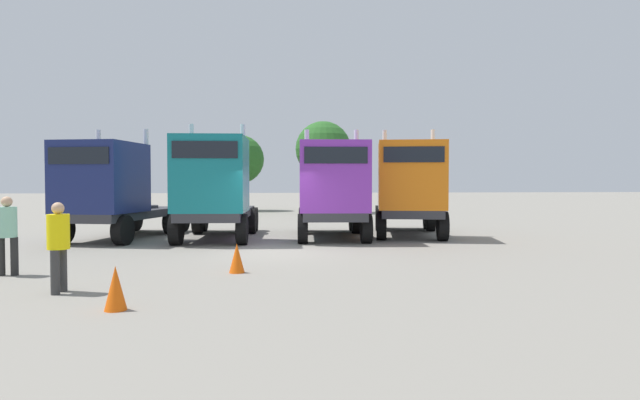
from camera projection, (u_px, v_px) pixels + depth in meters
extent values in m
plane|color=gray|center=(277.00, 252.00, 15.42)|extent=(200.00, 200.00, 0.00)
cube|color=#333338|center=(128.00, 214.00, 19.58)|extent=(3.71, 6.54, 0.30)
cube|color=navy|center=(101.00, 178.00, 17.75)|extent=(2.98, 3.11, 2.44)
cube|color=black|center=(78.00, 156.00, 16.43)|extent=(2.04, 0.58, 0.55)
cylinder|color=silver|center=(146.00, 170.00, 19.05)|extent=(0.22, 0.22, 3.04)
cylinder|color=silver|center=(99.00, 170.00, 19.30)|extent=(0.22, 0.22, 3.04)
cylinder|color=#333338|center=(144.00, 207.00, 20.92)|extent=(1.35, 1.35, 0.12)
cylinder|color=black|center=(123.00, 230.00, 17.08)|extent=(0.60, 1.07, 1.01)
cylinder|color=black|center=(62.00, 229.00, 17.37)|extent=(0.60, 1.07, 1.01)
cylinder|color=black|center=(171.00, 222.00, 20.92)|extent=(0.60, 1.07, 1.01)
cylinder|color=black|center=(121.00, 221.00, 21.21)|extent=(0.60, 1.07, 1.01)
cylinder|color=black|center=(182.00, 220.00, 22.01)|extent=(0.60, 1.07, 1.01)
cylinder|color=black|center=(134.00, 219.00, 22.30)|extent=(0.60, 1.07, 1.01)
cube|color=#333338|center=(219.00, 213.00, 19.54)|extent=(2.67, 6.34, 0.30)
cube|color=#14727A|center=(211.00, 174.00, 17.64)|extent=(2.58, 2.66, 2.59)
cube|color=black|center=(205.00, 150.00, 16.36)|extent=(2.10, 0.20, 0.55)
cylinder|color=silver|center=(243.00, 167.00, 19.07)|extent=(0.19, 0.19, 3.19)
cylinder|color=silver|center=(192.00, 167.00, 18.97)|extent=(0.19, 0.19, 3.19)
cylinder|color=#333338|center=(224.00, 206.00, 20.90)|extent=(1.18, 1.18, 0.12)
cylinder|color=black|center=(242.00, 229.00, 17.22)|extent=(0.43, 1.06, 1.04)
cylinder|color=black|center=(176.00, 230.00, 17.10)|extent=(0.43, 1.06, 1.04)
cylinder|color=black|center=(251.00, 221.00, 21.11)|extent=(0.43, 1.06, 1.04)
cylinder|color=black|center=(198.00, 221.00, 20.99)|extent=(0.43, 1.06, 1.04)
cylinder|color=black|center=(254.00, 219.00, 22.20)|extent=(0.43, 1.06, 1.04)
cylinder|color=black|center=(203.00, 219.00, 22.09)|extent=(0.43, 1.06, 1.04)
cube|color=#333338|center=(331.00, 213.00, 19.81)|extent=(2.75, 5.97, 0.30)
cube|color=purple|center=(334.00, 177.00, 18.17)|extent=(2.64, 2.81, 2.46)
cube|color=black|center=(336.00, 155.00, 16.84)|extent=(2.09, 0.24, 0.55)
cylinder|color=silver|center=(356.00, 170.00, 19.63)|extent=(0.20, 0.20, 3.06)
cylinder|color=silver|center=(307.00, 170.00, 19.57)|extent=(0.20, 0.20, 3.06)
cylinder|color=#333338|center=(330.00, 206.00, 21.07)|extent=(1.20, 1.20, 0.12)
cylinder|color=black|center=(366.00, 228.00, 17.67)|extent=(0.45, 1.06, 1.03)
cylinder|color=black|center=(303.00, 229.00, 17.60)|extent=(0.45, 1.06, 1.03)
cylinder|color=black|center=(356.00, 221.00, 21.14)|extent=(0.45, 1.06, 1.03)
cylinder|color=black|center=(303.00, 221.00, 21.08)|extent=(0.45, 1.06, 1.03)
cylinder|color=black|center=(354.00, 219.00, 22.24)|extent=(0.45, 1.06, 1.03)
cylinder|color=black|center=(303.00, 219.00, 22.18)|extent=(0.45, 1.06, 1.03)
cube|color=#333338|center=(407.00, 211.00, 20.86)|extent=(3.52, 6.41, 0.30)
cube|color=orange|center=(411.00, 176.00, 18.98)|extent=(2.87, 2.85, 2.50)
cube|color=black|center=(414.00, 154.00, 17.75)|extent=(2.05, 0.51, 0.55)
cylinder|color=silver|center=(433.00, 169.00, 20.20)|extent=(0.22, 0.22, 3.10)
cylinder|color=silver|center=(384.00, 169.00, 20.39)|extent=(0.22, 0.22, 3.10)
cylinder|color=#333338|center=(405.00, 204.00, 22.19)|extent=(1.32, 1.32, 0.12)
cylinder|color=black|center=(443.00, 226.00, 18.44)|extent=(0.58, 1.12, 1.06)
cylinder|color=black|center=(381.00, 226.00, 18.66)|extent=(0.58, 1.12, 1.06)
cylinder|color=black|center=(430.00, 219.00, 22.20)|extent=(0.58, 1.12, 1.06)
cylinder|color=black|center=(380.00, 219.00, 22.42)|extent=(0.58, 1.12, 1.06)
cylinder|color=black|center=(428.00, 217.00, 23.29)|extent=(0.58, 1.12, 1.06)
cylinder|color=black|center=(379.00, 217.00, 23.51)|extent=(0.58, 1.12, 1.06)
cylinder|color=#353535|center=(55.00, 272.00, 9.48)|extent=(0.18, 0.18, 0.83)
cylinder|color=#353535|center=(63.00, 270.00, 9.76)|extent=(0.18, 0.18, 0.83)
cylinder|color=yellow|center=(58.00, 232.00, 9.59)|extent=(0.45, 0.45, 0.66)
sphere|color=tan|center=(58.00, 208.00, 9.58)|extent=(0.23, 0.23, 0.23)
cylinder|color=#252525|center=(14.00, 256.00, 11.47)|extent=(0.16, 0.16, 0.86)
cylinder|color=#252525|center=(1.00, 257.00, 11.43)|extent=(0.16, 0.16, 0.86)
cylinder|color=#88CAAB|center=(7.00, 222.00, 11.43)|extent=(0.40, 0.40, 0.68)
sphere|color=tan|center=(7.00, 202.00, 11.41)|extent=(0.23, 0.23, 0.23)
cone|color=#F2590C|center=(116.00, 288.00, 8.31)|extent=(0.36, 0.36, 0.73)
cone|color=#F2590C|center=(237.00, 258.00, 11.82)|extent=(0.36, 0.36, 0.68)
cylinder|color=#4C3823|center=(198.00, 199.00, 36.10)|extent=(0.36, 0.36, 2.03)
sphere|color=#286023|center=(197.00, 167.00, 36.03)|extent=(3.00, 3.00, 3.00)
cylinder|color=#4C3823|center=(240.00, 195.00, 38.96)|extent=(0.36, 0.36, 2.46)
sphere|color=#286023|center=(240.00, 159.00, 38.87)|extent=(3.69, 3.69, 3.69)
cylinder|color=#4C3823|center=(323.00, 192.00, 36.30)|extent=(0.36, 0.36, 2.95)
sphere|color=#286023|center=(323.00, 149.00, 36.21)|extent=(3.94, 3.94, 3.94)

